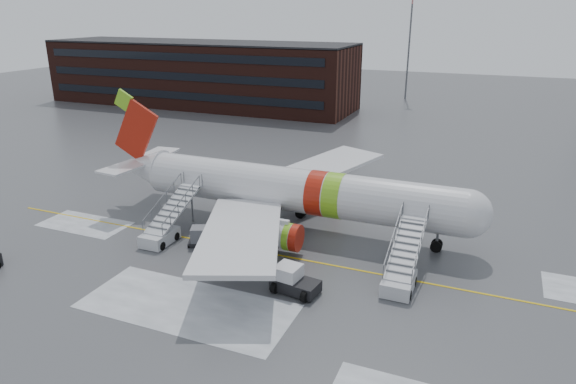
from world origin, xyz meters
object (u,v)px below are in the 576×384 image
at_px(airliner, 287,190).
at_px(airstair_fwd, 401,271).
at_px(airstair_aft, 165,228).
at_px(uld_container, 200,237).
at_px(pushback_tug, 293,280).

height_order(airliner, airstair_fwd, airliner).
height_order(airstair_aft, uld_container, airstair_aft).
bearing_deg(uld_container, pushback_tug, -21.78).
bearing_deg(airliner, pushback_tug, -65.21).
bearing_deg(uld_container, airliner, 51.17).
distance_m(airliner, pushback_tug, 11.51).
xyz_separation_m(airliner, uld_container, (-5.05, -6.28, -2.70)).
bearing_deg(airstair_fwd, pushback_tug, -151.31).
relative_size(airstair_fwd, airstair_aft, 1.00).
height_order(pushback_tug, uld_container, pushback_tug).
height_order(airliner, uld_container, airliner).
height_order(airstair_fwd, pushback_tug, airstair_fwd).
bearing_deg(airliner, airstair_aft, -141.76).
bearing_deg(uld_container, airstair_fwd, -0.90).
xyz_separation_m(airliner, airstair_fwd, (11.35, -6.54, -2.35)).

